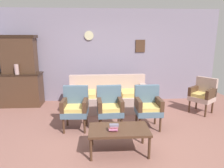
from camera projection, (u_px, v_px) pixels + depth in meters
ground_plane at (117, 142)px, 3.72m from camera, size 7.68×7.68×0.00m
wall_back_with_decor at (110, 56)px, 5.97m from camera, size 6.40×0.09×2.70m
side_cabinet at (22, 89)px, 5.65m from camera, size 1.16×0.55×0.93m
cabinet_upper_hutch at (19, 54)px, 5.51m from camera, size 0.99×0.38×1.03m
vase_on_cabinet at (17, 69)px, 5.34m from camera, size 0.11×0.11×0.27m
floral_couch at (108, 98)px, 5.35m from camera, size 2.09×0.85×0.90m
armchair_by_doorway at (75, 106)px, 4.18m from camera, size 0.54×0.51×0.90m
armchair_near_couch_end at (110, 106)px, 4.20m from camera, size 0.55×0.52×0.90m
armchair_near_cabinet at (148, 105)px, 4.23m from camera, size 0.52×0.49×0.90m
wingback_chair_by_fireplace at (203, 94)px, 5.10m from camera, size 0.71×0.71×0.90m
coffee_table at (119, 131)px, 3.33m from camera, size 1.00×0.56×0.42m
book_stack_on_table at (114, 127)px, 3.24m from camera, size 0.16×0.11×0.11m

